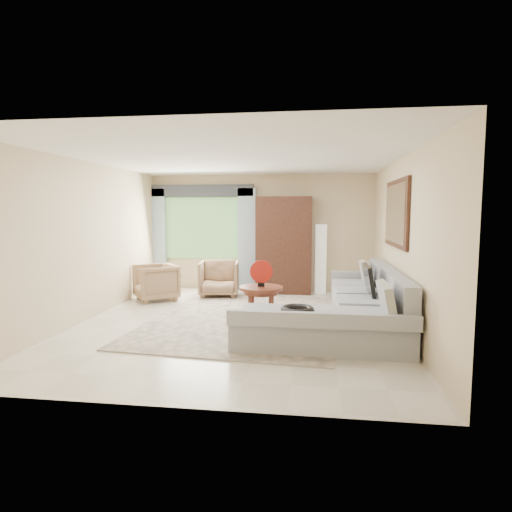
# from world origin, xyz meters

# --- Properties ---
(ground) EXTENTS (6.00, 6.00, 0.00)m
(ground) POSITION_xyz_m (0.00, 0.00, 0.00)
(ground) COLOR silver
(ground) RESTS_ON ground
(area_rug) EXTENTS (3.31, 4.23, 0.02)m
(area_rug) POSITION_xyz_m (0.10, 0.26, 0.01)
(area_rug) COLOR #C5B39B
(area_rug) RESTS_ON ground
(sectional_sofa) EXTENTS (2.30, 3.46, 0.90)m
(sectional_sofa) POSITION_xyz_m (1.78, -0.18, 0.28)
(sectional_sofa) COLOR #919398
(sectional_sofa) RESTS_ON ground
(tv_screen) EXTENTS (0.14, 0.74, 0.48)m
(tv_screen) POSITION_xyz_m (2.05, 0.11, 0.72)
(tv_screen) COLOR black
(tv_screen) RESTS_ON sectional_sofa
(garden_hose) EXTENTS (0.43, 0.43, 0.09)m
(garden_hose) POSITION_xyz_m (1.00, -1.28, 0.55)
(garden_hose) COLOR black
(garden_hose) RESTS_ON sectional_sofa
(coffee_table) EXTENTS (0.66, 0.66, 0.66)m
(coffee_table) POSITION_xyz_m (0.42, -0.31, 0.35)
(coffee_table) COLOR #4E2214
(coffee_table) RESTS_ON ground
(red_disc) EXTENTS (0.34, 0.08, 0.34)m
(red_disc) POSITION_xyz_m (0.42, -0.31, 0.89)
(red_disc) COLOR #AA1A11
(red_disc) RESTS_ON coffee_table
(armchair_left) EXTENTS (1.10, 1.09, 0.72)m
(armchair_left) POSITION_xyz_m (-1.95, 1.55, 0.36)
(armchair_left) COLOR #9F7957
(armchair_left) RESTS_ON ground
(armchair_right) EXTENTS (0.91, 0.93, 0.75)m
(armchair_right) POSITION_xyz_m (-0.78, 2.11, 0.37)
(armchair_right) COLOR olive
(armchair_right) RESTS_ON ground
(potted_plant) EXTENTS (0.58, 0.54, 0.53)m
(potted_plant) POSITION_xyz_m (-1.87, 2.50, 0.26)
(potted_plant) COLOR #999999
(potted_plant) RESTS_ON ground
(armoire) EXTENTS (1.20, 0.55, 2.10)m
(armoire) POSITION_xyz_m (0.55, 2.72, 1.05)
(armoire) COLOR black
(armoire) RESTS_ON ground
(floor_lamp) EXTENTS (0.24, 0.24, 1.50)m
(floor_lamp) POSITION_xyz_m (1.35, 2.78, 0.75)
(floor_lamp) COLOR silver
(floor_lamp) RESTS_ON ground
(window) EXTENTS (1.80, 0.04, 1.40)m
(window) POSITION_xyz_m (-1.35, 2.97, 1.40)
(window) COLOR #669E59
(window) RESTS_ON wall_back
(curtain_left) EXTENTS (0.40, 0.08, 2.30)m
(curtain_left) POSITION_xyz_m (-2.40, 2.88, 1.15)
(curtain_left) COLOR #9EB7CC
(curtain_left) RESTS_ON ground
(curtain_right) EXTENTS (0.40, 0.08, 2.30)m
(curtain_right) POSITION_xyz_m (-0.30, 2.88, 1.15)
(curtain_right) COLOR #9EB7CC
(curtain_right) RESTS_ON ground
(valance) EXTENTS (2.40, 0.12, 0.26)m
(valance) POSITION_xyz_m (-1.35, 2.90, 2.25)
(valance) COLOR #1E232D
(valance) RESTS_ON wall_back
(wall_mirror) EXTENTS (0.05, 1.70, 1.05)m
(wall_mirror) POSITION_xyz_m (2.46, 0.35, 1.75)
(wall_mirror) COLOR black
(wall_mirror) RESTS_ON wall_right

